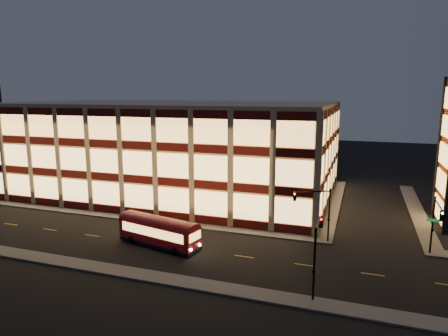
% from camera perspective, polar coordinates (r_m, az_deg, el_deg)
% --- Properties ---
extents(ground, '(200.00, 200.00, 0.00)m').
position_cam_1_polar(ground, '(51.97, -12.49, -7.49)').
color(ground, black).
rests_on(ground, ground).
extents(sidewalk_office_south, '(54.00, 2.00, 0.15)m').
position_cam_1_polar(sidewalk_office_south, '(54.32, -14.65, -6.71)').
color(sidewalk_office_south, '#514F4C').
rests_on(sidewalk_office_south, ground).
extents(sidewalk_office_east, '(2.00, 30.00, 0.15)m').
position_cam_1_polar(sidewalk_office_east, '(61.02, 15.43, -4.83)').
color(sidewalk_office_east, '#514F4C').
rests_on(sidewalk_office_east, ground).
extents(sidewalk_tower_west, '(2.00, 30.00, 0.15)m').
position_cam_1_polar(sidewalk_tower_west, '(61.40, 25.76, -5.43)').
color(sidewalk_tower_west, '#514F4C').
rests_on(sidewalk_tower_west, ground).
extents(sidewalk_near, '(100.00, 2.00, 0.15)m').
position_cam_1_polar(sidewalk_near, '(42.19, -21.98, -12.28)').
color(sidewalk_near, '#514F4C').
rests_on(sidewalk_near, ground).
extents(office_building, '(50.45, 30.45, 14.50)m').
position_cam_1_polar(office_building, '(66.22, -7.23, 3.01)').
color(office_building, tan).
rests_on(office_building, ground).
extents(traffic_signal_far, '(3.79, 1.87, 6.00)m').
position_cam_1_polar(traffic_signal_far, '(43.89, 13.10, -5.29)').
color(traffic_signal_far, black).
rests_on(traffic_signal_far, ground).
extents(traffic_signal_right, '(1.20, 4.37, 6.00)m').
position_cam_1_polar(traffic_signal_right, '(43.45, 28.01, -6.48)').
color(traffic_signal_right, black).
rests_on(traffic_signal_right, ground).
extents(traffic_signal_near, '(0.32, 4.45, 6.00)m').
position_cam_1_polar(traffic_signal_near, '(33.11, 13.15, -10.59)').
color(traffic_signal_near, black).
rests_on(traffic_signal_near, ground).
extents(trolley_bus, '(9.65, 4.34, 3.17)m').
position_cam_1_polar(trolley_bus, '(43.11, -9.27, -8.73)').
color(trolley_bus, maroon).
rests_on(trolley_bus, ground).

